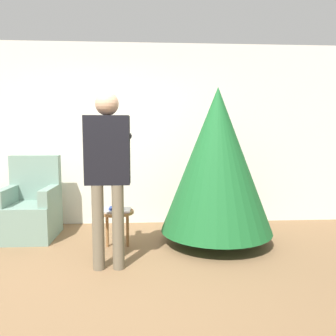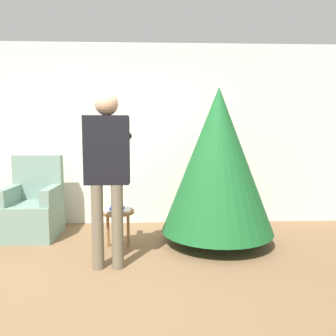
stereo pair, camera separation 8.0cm
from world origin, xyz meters
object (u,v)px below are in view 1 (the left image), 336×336
christmas_tree (217,160)px  person_standing (108,163)px  side_stool (116,217)px  armchair (31,210)px

christmas_tree → person_standing: 1.43m
person_standing → side_stool: person_standing is taller
side_stool → armchair: bearing=155.7°
armchair → side_stool: (1.18, -0.53, 0.02)m
armchair → person_standing: 1.73m
person_standing → side_stool: 0.87m
armchair → christmas_tree: bearing=-9.1°
christmas_tree → person_standing: size_ratio=1.08×
christmas_tree → side_stool: 1.40m
person_standing → armchair: bearing=137.5°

